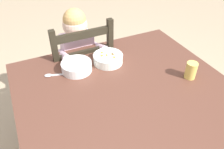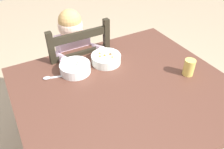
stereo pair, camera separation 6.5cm
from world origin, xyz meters
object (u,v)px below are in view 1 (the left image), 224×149
bowl_of_peas (77,66)px  drinking_cup (191,70)px  dining_table (125,100)px  bowl_of_carrots (108,58)px  dining_chair (81,73)px  child_figure (79,53)px  spoon (52,75)px

bowl_of_peas → drinking_cup: drinking_cup is taller
drinking_cup → bowl_of_peas: bearing=149.2°
dining_table → bowl_of_carrots: bearing=86.6°
dining_chair → dining_table: bearing=-81.3°
dining_table → bowl_of_carrots: 0.29m
child_figure → bowl_of_carrots: child_figure is taller
dining_table → bowl_of_carrots: bowl_of_carrots is taller
child_figure → drinking_cup: bearing=-53.6°
bowl_of_carrots → drinking_cup: bearing=-43.1°
child_figure → spoon: (-0.25, -0.28, 0.07)m
dining_chair → child_figure: 0.18m
bowl_of_carrots → drinking_cup: (0.36, -0.34, 0.02)m
dining_table → dining_chair: dining_chair is taller
dining_table → bowl_of_peas: (-0.19, 0.26, 0.13)m
dining_table → dining_chair: bearing=98.7°
bowl_of_peas → bowl_of_carrots: size_ratio=0.98×
dining_table → spoon: (-0.34, 0.28, 0.10)m
dining_table → child_figure: child_figure is taller
dining_chair → drinking_cup: bearing=-53.9°
child_figure → dining_table: bearing=-81.1°
child_figure → bowl_of_peas: child_figure is taller
child_figure → bowl_of_carrots: size_ratio=5.17×
spoon → child_figure: bearing=47.7°
dining_chair → bowl_of_peas: 0.43m
dining_table → drinking_cup: drinking_cup is taller
dining_table → bowl_of_peas: size_ratio=6.35×
dining_chair → bowl_of_carrots: dining_chair is taller
child_figure → bowl_of_carrots: 0.33m
bowl_of_peas → child_figure: bearing=70.6°
spoon → dining_table: bearing=-39.3°
dining_chair → bowl_of_peas: dining_chair is taller
bowl_of_peas → bowl_of_carrots: 0.21m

